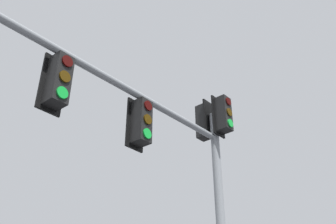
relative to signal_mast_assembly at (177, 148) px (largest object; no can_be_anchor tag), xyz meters
name	(u,v)px	position (x,y,z in m)	size (l,w,h in m)	color
signal_mast_assembly	(177,148)	(0.00, 0.00, 0.00)	(3.39, 6.08, 6.48)	gray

